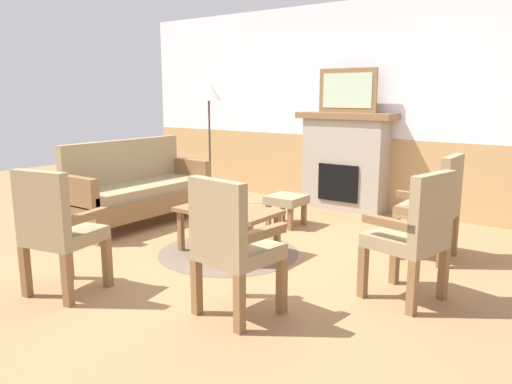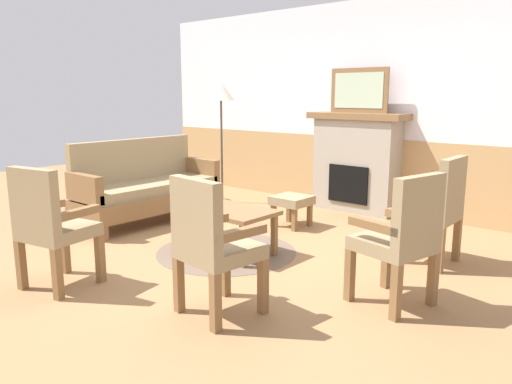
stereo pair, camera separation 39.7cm
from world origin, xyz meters
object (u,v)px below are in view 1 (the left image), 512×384
object	(u,v)px
couch	(138,190)
framed_picture	(347,90)
footstool	(286,202)
armchair_front_center	(231,242)
armchair_by_window_left	(435,202)
armchair_front_left	(57,227)
fireplace	(345,161)
armchair_near_fireplace	(414,231)
book_on_table	(212,207)
floor_lamp_by_couch	(209,99)
coffee_table	(228,214)

from	to	relation	value
couch	framed_picture	bearing A→B (deg)	52.13
footstool	armchair_front_center	xyz separation A→B (m)	(1.00, -2.26, 0.25)
armchair_by_window_left	armchair_front_left	distance (m)	3.26
fireplace	armchair_near_fireplace	world-z (taller)	fireplace
framed_picture	armchair_front_left	distance (m)	4.07
armchair_near_fireplace	armchair_front_left	xyz separation A→B (m)	(-2.21, -1.46, 0.00)
framed_picture	footstool	size ratio (longest dim) A/B	2.00
fireplace	armchair_front_left	size ratio (longest dim) A/B	1.33
armchair_front_center	armchair_by_window_left	bearing A→B (deg)	70.22
book_on_table	footstool	bearing A→B (deg)	88.29
framed_picture	footstool	bearing A→B (deg)	-97.52
framed_picture	armchair_by_window_left	bearing A→B (deg)	-40.91
armchair_front_center	fireplace	bearing A→B (deg)	103.81
book_on_table	floor_lamp_by_couch	bearing A→B (deg)	131.71
book_on_table	armchair_front_left	bearing A→B (deg)	-99.99
couch	floor_lamp_by_couch	size ratio (longest dim) A/B	1.07
armchair_front_center	armchair_near_fireplace	bearing A→B (deg)	47.27
couch	coffee_table	bearing A→B (deg)	-9.25
framed_picture	coffee_table	xyz separation A→B (m)	(-0.06, -2.37, -1.17)
couch	armchair_front_center	distance (m)	2.83
couch	armchair_near_fireplace	size ratio (longest dim) A/B	1.84
coffee_table	floor_lamp_by_couch	world-z (taller)	floor_lamp_by_couch
framed_picture	armchair_near_fireplace	bearing A→B (deg)	-54.41
couch	footstool	bearing A→B (deg)	32.04
footstool	fireplace	bearing A→B (deg)	82.48
fireplace	coffee_table	xyz separation A→B (m)	(-0.06, -2.37, -0.27)
armchair_front_left	armchair_near_fireplace	bearing A→B (deg)	33.46
fireplace	armchair_by_window_left	xyz separation A→B (m)	(1.59, -1.38, -0.11)
fireplace	armchair_front_center	xyz separation A→B (m)	(0.85, -3.44, -0.11)
framed_picture	coffee_table	bearing A→B (deg)	-91.50
coffee_table	armchair_near_fireplace	size ratio (longest dim) A/B	0.98
footstool	armchair_front_center	world-z (taller)	armchair_front_center
armchair_front_center	couch	bearing A→B (deg)	151.81
footstool	armchair_near_fireplace	world-z (taller)	armchair_near_fireplace
framed_picture	armchair_near_fireplace	distance (m)	3.19
fireplace	couch	bearing A→B (deg)	-127.87
armchair_near_fireplace	book_on_table	bearing A→B (deg)	179.70
coffee_table	armchair_near_fireplace	world-z (taller)	armchair_near_fireplace
armchair_by_window_left	armchair_near_fireplace	bearing A→B (deg)	-81.13
footstool	armchair_front_left	bearing A→B (deg)	-96.19
fireplace	floor_lamp_by_couch	distance (m)	2.02
fireplace	armchair_front_left	distance (m)	3.95
armchair_front_center	floor_lamp_by_couch	bearing A→B (deg)	133.47
armchair_by_window_left	coffee_table	bearing A→B (deg)	-149.05
framed_picture	footstool	distance (m)	1.75
framed_picture	floor_lamp_by_couch	bearing A→B (deg)	-155.33
book_on_table	armchair_by_window_left	distance (m)	2.08
book_on_table	couch	bearing A→B (deg)	166.92
coffee_table	armchair_front_left	bearing A→B (deg)	-104.16
book_on_table	footstool	xyz separation A→B (m)	(0.04, 1.27, -0.17)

